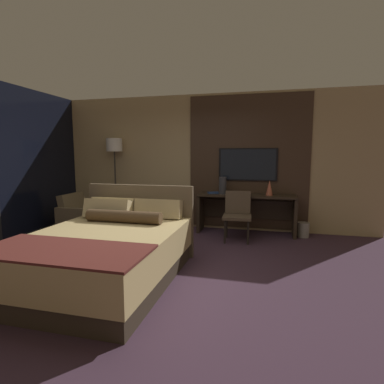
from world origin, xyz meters
The scene contains 12 objects.
ground_plane centered at (0.00, 0.00, 0.00)m, with size 16.00×16.00×0.00m, color #3D2838.
wall_back_tv_panel centered at (0.14, 2.59, 1.40)m, with size 7.20×0.09×2.80m.
bed centered at (-0.51, -0.38, 0.35)m, with size 1.72×2.28×1.09m.
desk centered at (1.04, 2.31, 0.53)m, with size 1.90×0.52×0.78m.
tv centered at (1.04, 2.52, 1.36)m, with size 1.17×0.04×0.66m.
desk_chair centered at (0.92, 1.78, 0.53)m, with size 0.52×0.52×0.89m.
armchair_by_window centered at (-2.08, 1.59, 0.26)m, with size 0.89×0.90×0.79m.
floor_lamp centered at (-1.82, 2.34, 1.61)m, with size 0.34×0.34×1.91m.
vase_tall centered at (0.58, 2.24, 0.95)m, with size 0.15×0.15×0.34m.
vase_short centered at (1.48, 2.27, 0.93)m, with size 0.13×0.13×0.29m.
book centered at (0.38, 2.28, 0.80)m, with size 0.26×0.22×0.03m.
waste_bin centered at (2.13, 2.26, 0.14)m, with size 0.22×0.22×0.28m.
Camera 1 is at (1.41, -3.64, 1.57)m, focal length 28.00 mm.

